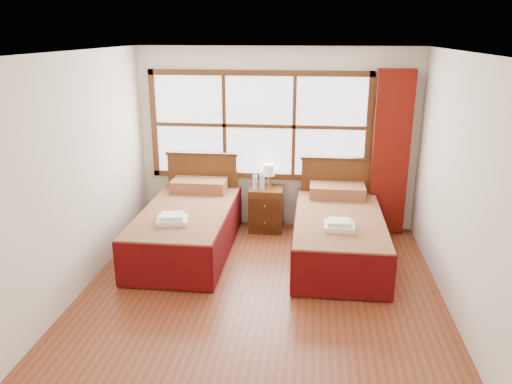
# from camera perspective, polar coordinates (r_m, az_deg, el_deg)

# --- Properties ---
(floor) EXTENTS (4.50, 4.50, 0.00)m
(floor) POSITION_cam_1_polar(r_m,az_deg,el_deg) (5.59, 0.41, -12.05)
(floor) COLOR brown
(floor) RESTS_ON ground
(ceiling) EXTENTS (4.50, 4.50, 0.00)m
(ceiling) POSITION_cam_1_polar(r_m,az_deg,el_deg) (4.84, 0.47, 15.65)
(ceiling) COLOR white
(ceiling) RESTS_ON wall_back
(wall_back) EXTENTS (4.00, 0.00, 4.00)m
(wall_back) POSITION_cam_1_polar(r_m,az_deg,el_deg) (7.24, 2.36, 6.02)
(wall_back) COLOR silver
(wall_back) RESTS_ON floor
(wall_left) EXTENTS (0.00, 4.50, 4.50)m
(wall_left) POSITION_cam_1_polar(r_m,az_deg,el_deg) (5.63, -20.24, 1.43)
(wall_left) COLOR silver
(wall_left) RESTS_ON floor
(wall_right) EXTENTS (0.00, 4.50, 4.50)m
(wall_right) POSITION_cam_1_polar(r_m,az_deg,el_deg) (5.25, 22.68, -0.01)
(wall_right) COLOR silver
(wall_right) RESTS_ON floor
(window) EXTENTS (3.16, 0.06, 1.56)m
(window) POSITION_cam_1_polar(r_m,az_deg,el_deg) (7.18, 0.35, 7.57)
(window) COLOR white
(window) RESTS_ON wall_back
(curtain) EXTENTS (0.50, 0.16, 2.30)m
(curtain) POSITION_cam_1_polar(r_m,az_deg,el_deg) (7.19, 15.11, 4.27)
(curtain) COLOR maroon
(curtain) RESTS_ON wall_back
(bed_left) EXTENTS (1.13, 2.19, 1.10)m
(bed_left) POSITION_cam_1_polar(r_m,az_deg,el_deg) (6.69, -7.75, -3.80)
(bed_left) COLOR #3B200C
(bed_left) RESTS_ON floor
(bed_right) EXTENTS (1.12, 2.16, 1.09)m
(bed_right) POSITION_cam_1_polar(r_m,az_deg,el_deg) (6.50, 9.36, -4.56)
(bed_right) COLOR #3B200C
(bed_right) RESTS_ON floor
(nightstand) EXTENTS (0.48, 0.47, 0.64)m
(nightstand) POSITION_cam_1_polar(r_m,az_deg,el_deg) (7.27, 1.19, -1.95)
(nightstand) COLOR #4F2A11
(nightstand) RESTS_ON floor
(towels_left) EXTENTS (0.41, 0.38, 0.11)m
(towels_left) POSITION_cam_1_polar(r_m,az_deg,el_deg) (6.10, -9.56, -3.05)
(towels_left) COLOR white
(towels_left) RESTS_ON bed_left
(towels_right) EXTENTS (0.36, 0.32, 0.10)m
(towels_right) POSITION_cam_1_polar(r_m,az_deg,el_deg) (5.93, 9.50, -3.75)
(towels_right) COLOR white
(towels_right) RESTS_ON bed_right
(lamp) EXTENTS (0.17, 0.17, 0.33)m
(lamp) POSITION_cam_1_polar(r_m,az_deg,el_deg) (7.19, 1.47, 2.46)
(lamp) COLOR gold
(lamp) RESTS_ON nightstand
(bottle_near) EXTENTS (0.06, 0.06, 0.24)m
(bottle_near) POSITION_cam_1_polar(r_m,az_deg,el_deg) (7.06, -0.12, 1.10)
(bottle_near) COLOR #C0E0F7
(bottle_near) RESTS_ON nightstand
(bottle_far) EXTENTS (0.07, 0.07, 0.25)m
(bottle_far) POSITION_cam_1_polar(r_m,az_deg,el_deg) (7.07, 0.70, 1.19)
(bottle_far) COLOR #C0E0F7
(bottle_far) RESTS_ON nightstand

